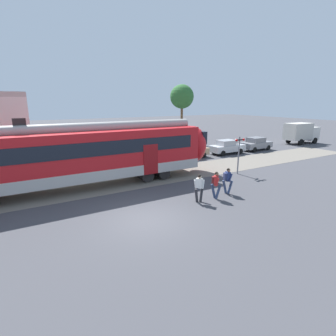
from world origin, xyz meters
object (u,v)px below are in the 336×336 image
pedestrian_navy (227,179)px  parked_car_tan (189,150)px  parked_car_grey (256,144)px  crossing_signal (239,149)px  pedestrian_red (216,183)px  box_truck (301,132)px  parked_car_silver (227,147)px  pedestrian_white (199,186)px

pedestrian_navy → parked_car_tan: bearing=68.1°
parked_car_grey → crossing_signal: size_ratio=1.36×
pedestrian_red → parked_car_grey: bearing=34.4°
parked_car_grey → parked_car_tan: bearing=177.2°
pedestrian_navy → box_truck: box_truck is taller
pedestrian_navy → box_truck: size_ratio=0.31×
pedestrian_red → parked_car_silver: 14.30m
parked_car_grey → crossing_signal: (-9.51, -6.65, 1.23)m
pedestrian_navy → parked_car_grey: pedestrian_navy is taller
pedestrian_red → crossing_signal: crossing_signal is taller
parked_car_silver → crossing_signal: bearing=-126.5°
parked_car_silver → parked_car_grey: size_ratio=0.99×
parked_car_tan → crossing_signal: bearing=-91.1°
pedestrian_white → parked_car_grey: 18.73m
parked_car_tan → crossing_signal: 7.21m
parked_car_tan → parked_car_grey: same height
pedestrian_red → box_truck: size_ratio=0.31×
pedestrian_navy → crossing_signal: crossing_signal is taller
pedestrian_white → crossing_signal: size_ratio=0.56×
parked_car_grey → box_truck: (9.23, 0.47, 0.79)m
parked_car_grey → crossing_signal: crossing_signal is taller
pedestrian_navy → crossing_signal: bearing=37.9°
pedestrian_navy → crossing_signal: (3.96, 3.08, 1.02)m
parked_car_grey → crossing_signal: 11.66m
parked_car_silver → pedestrian_red: bearing=-135.1°
pedestrian_white → pedestrian_red: bearing=-1.8°
pedestrian_navy → parked_car_tan: (4.10, 10.18, -0.21)m
pedestrian_red → box_truck: 26.10m
crossing_signal → parked_car_silver: bearing=53.5°
pedestrian_navy → pedestrian_red: bearing=-166.1°
pedestrian_white → pedestrian_navy: 2.39m
pedestrian_white → parked_car_grey: pedestrian_white is taller
parked_car_silver → crossing_signal: 8.44m
pedestrian_red → pedestrian_navy: same height
pedestrian_red → parked_car_silver: pedestrian_red is taller
pedestrian_red → parked_car_tan: (5.30, 10.48, -0.21)m
pedestrian_red → box_truck: box_truck is taller
parked_car_silver → pedestrian_navy: bearing=-132.4°
parked_car_silver → box_truck: 13.79m
parked_car_tan → parked_car_silver: (4.83, -0.39, 0.00)m
pedestrian_white → parked_car_grey: bearing=32.2°
parked_car_tan → box_truck: size_ratio=0.77×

